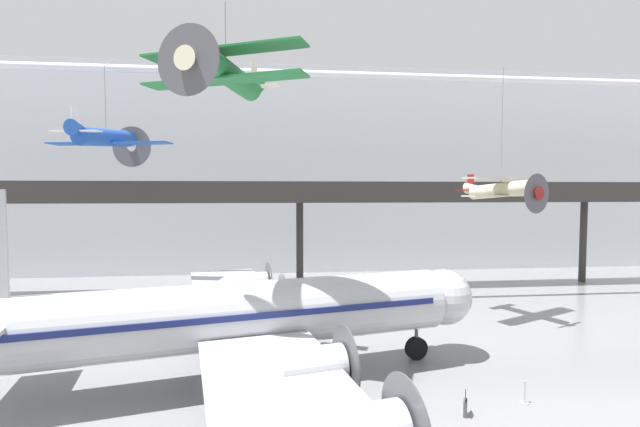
# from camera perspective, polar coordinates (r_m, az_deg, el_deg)

# --- Properties ---
(hangar_back_wall) EXTENTS (140.00, 3.00, 24.41)m
(hangar_back_wall) POSITION_cam_1_polar(r_m,az_deg,el_deg) (51.85, -3.34, 5.78)
(hangar_back_wall) COLOR silver
(hangar_back_wall) RESTS_ON ground
(mezzanine_walkway) EXTENTS (110.00, 3.20, 10.59)m
(mezzanine_walkway) POSITION_cam_1_polar(r_m,az_deg,el_deg) (41.23, -2.65, 1.92)
(mezzanine_walkway) COLOR #2D2B28
(mezzanine_walkway) RESTS_ON ground
(ceiling_truss_beam) EXTENTS (120.00, 0.60, 0.60)m
(ceiling_truss_beam) POSITION_cam_1_polar(r_m,az_deg,el_deg) (36.69, -2.13, 18.13)
(ceiling_truss_beam) COLOR silver
(airliner_silver_main) EXTENTS (27.75, 31.98, 9.76)m
(airliner_silver_main) POSITION_cam_1_polar(r_m,az_deg,el_deg) (22.25, -11.65, -13.32)
(airliner_silver_main) COLOR #B7BABF
(airliner_silver_main) RESTS_ON ground
(suspended_plane_blue_trainer) EXTENTS (9.39, 7.77, 7.30)m
(suspended_plane_blue_trainer) POSITION_cam_1_polar(r_m,az_deg,el_deg) (35.59, -26.62, 9.00)
(suspended_plane_blue_trainer) COLOR #1E4CAD
(suspended_plane_cream_biplane) EXTENTS (7.53, 6.58, 10.64)m
(suspended_plane_cream_biplane) POSITION_cam_1_polar(r_m,az_deg,el_deg) (34.49, 23.00, 2.97)
(suspended_plane_cream_biplane) COLOR beige
(suspended_plane_green_biplane) EXTENTS (8.39, 7.30, 5.24)m
(suspended_plane_green_biplane) POSITION_cam_1_polar(r_m,az_deg,el_deg) (22.67, -12.47, 18.00)
(suspended_plane_green_biplane) COLOR #1E6B33
(stanchion_barrier) EXTENTS (0.36, 0.36, 1.08)m
(stanchion_barrier) POSITION_cam_1_polar(r_m,az_deg,el_deg) (23.14, 25.60, -21.14)
(stanchion_barrier) COLOR #B2B5BA
(stanchion_barrier) RESTS_ON ground
(info_sign_pedestal) EXTENTS (0.37, 0.72, 1.24)m
(info_sign_pedestal) POSITION_cam_1_polar(r_m,az_deg,el_deg) (21.10, 18.81, -23.08)
(info_sign_pedestal) COLOR #4C4C51
(info_sign_pedestal) RESTS_ON ground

